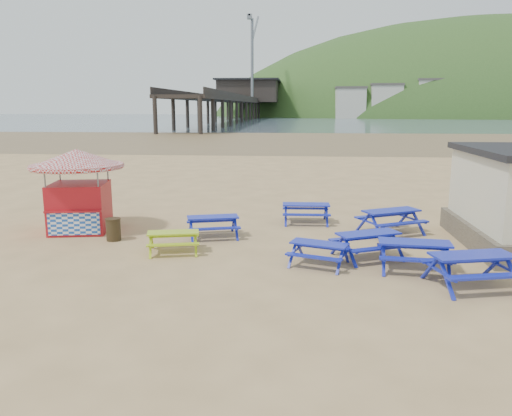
# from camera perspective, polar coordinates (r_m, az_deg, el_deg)

# --- Properties ---
(ground) EXTENTS (400.00, 400.00, 0.00)m
(ground) POSITION_cam_1_polar(r_m,az_deg,el_deg) (15.88, -0.43, -4.62)
(ground) COLOR tan
(ground) RESTS_ON ground
(wet_sand) EXTENTS (400.00, 400.00, 0.00)m
(wet_sand) POSITION_cam_1_polar(r_m,az_deg,el_deg) (70.34, 3.69, 7.92)
(wet_sand) COLOR olive
(wet_sand) RESTS_ON ground
(sea) EXTENTS (400.00, 400.00, 0.00)m
(sea) POSITION_cam_1_polar(r_m,az_deg,el_deg) (185.25, 4.44, 10.14)
(sea) COLOR #495C69
(sea) RESTS_ON ground
(picnic_table_blue_a) EXTENTS (2.05, 1.81, 0.73)m
(picnic_table_blue_a) POSITION_cam_1_polar(r_m,az_deg,el_deg) (17.20, -4.94, -2.14)
(picnic_table_blue_a) COLOR #1A3FA7
(picnic_table_blue_a) RESTS_ON ground
(picnic_table_blue_b) EXTENTS (1.83, 1.49, 0.75)m
(picnic_table_blue_b) POSITION_cam_1_polar(r_m,az_deg,el_deg) (19.30, 5.72, -0.61)
(picnic_table_blue_b) COLOR #1A3FA7
(picnic_table_blue_b) RESTS_ON ground
(picnic_table_blue_c) EXTENTS (2.52, 2.35, 0.84)m
(picnic_table_blue_c) POSITION_cam_1_polar(r_m,az_deg,el_deg) (18.26, 15.16, -1.51)
(picnic_table_blue_c) COLOR #1A3FA7
(picnic_table_blue_c) RESTS_ON ground
(picnic_table_blue_d) EXTENTS (1.92, 1.73, 0.67)m
(picnic_table_blue_d) POSITION_cam_1_polar(r_m,az_deg,el_deg) (14.23, 7.22, -5.24)
(picnic_table_blue_d) COLOR #1A3FA7
(picnic_table_blue_d) RESTS_ON ground
(picnic_table_blue_e) EXTENTS (2.30, 2.12, 0.78)m
(picnic_table_blue_e) POSITION_cam_1_polar(r_m,az_deg,el_deg) (15.15, 12.65, -4.18)
(picnic_table_blue_e) COLOR #1A3FA7
(picnic_table_blue_e) RESTS_ON ground
(picnic_table_blue_f) EXTENTS (2.34, 2.05, 0.85)m
(picnic_table_blue_f) POSITION_cam_1_polar(r_m,az_deg,el_deg) (13.56, 23.39, -6.58)
(picnic_table_blue_f) COLOR #1A3FA7
(picnic_table_blue_f) RESTS_ON ground
(picnic_table_yellow) EXTENTS (1.79, 1.57, 0.65)m
(picnic_table_yellow) POSITION_cam_1_polar(r_m,az_deg,el_deg) (15.56, -9.42, -3.86)
(picnic_table_yellow) COLOR #B2D30A
(picnic_table_yellow) RESTS_ON ground
(ice_cream_kiosk) EXTENTS (3.84, 3.84, 2.95)m
(ice_cream_kiosk) POSITION_cam_1_polar(r_m,az_deg,el_deg) (18.83, -19.66, 3.05)
(ice_cream_kiosk) COLOR #AB121C
(ice_cream_kiosk) RESTS_ON ground
(litter_bin) EXTENTS (0.52, 0.52, 0.76)m
(litter_bin) POSITION_cam_1_polar(r_m,az_deg,el_deg) (17.37, -15.99, -2.34)
(litter_bin) COLOR #392C19
(litter_bin) RESTS_ON ground
(pier) EXTENTS (24.00, 220.00, 39.29)m
(pier) POSITION_cam_1_polar(r_m,az_deg,el_deg) (194.39, -0.94, 11.85)
(pier) COLOR black
(pier) RESTS_ON ground
(headland_town) EXTENTS (264.00, 144.00, 108.00)m
(headland_town) POSITION_cam_1_polar(r_m,az_deg,el_deg) (260.80, 24.87, 7.33)
(headland_town) COLOR #2D4C1E
(headland_town) RESTS_ON ground
(picnic_table_blue_g) EXTENTS (2.07, 1.74, 0.80)m
(picnic_table_blue_g) POSITION_cam_1_polar(r_m,az_deg,el_deg) (14.40, 17.61, -5.22)
(picnic_table_blue_g) COLOR #1A3FA7
(picnic_table_blue_g) RESTS_ON ground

